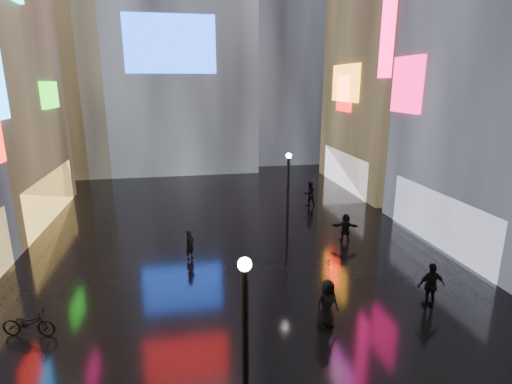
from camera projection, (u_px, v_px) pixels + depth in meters
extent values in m
plane|color=black|center=(230.00, 240.00, 22.86)|extent=(140.00, 140.00, 0.00)
cube|color=#FFC659|center=(50.00, 196.00, 26.16)|extent=(0.20, 10.00, 3.00)
cube|color=#1FD317|center=(50.00, 95.00, 26.24)|extent=(0.25, 3.00, 1.71)
cube|color=white|center=(440.00, 220.00, 21.62)|extent=(0.20, 9.00, 3.00)
cube|color=#EA0B54|center=(407.00, 85.00, 23.61)|extent=(0.25, 2.99, 3.26)
cube|color=black|center=(412.00, 13.00, 31.50)|extent=(10.00, 12.00, 28.00)
cube|color=white|center=(345.00, 170.00, 33.93)|extent=(0.20, 9.00, 3.00)
cube|color=orange|center=(345.00, 83.00, 32.30)|extent=(0.25, 4.92, 2.91)
cube|color=red|center=(344.00, 93.00, 32.63)|extent=(0.25, 2.63, 2.87)
cube|color=#194CFF|center=(170.00, 44.00, 35.16)|extent=(8.00, 0.20, 5.00)
cube|color=black|center=(278.00, 6.00, 44.61)|extent=(12.00, 12.00, 34.00)
cube|color=black|center=(52.00, 36.00, 37.76)|extent=(10.00, 10.00, 26.00)
cylinder|color=black|center=(245.00, 368.00, 8.96)|extent=(0.16, 0.16, 5.00)
sphere|color=white|center=(245.00, 264.00, 8.29)|extent=(0.30, 0.30, 0.30)
cylinder|color=black|center=(288.00, 203.00, 21.29)|extent=(0.16, 0.16, 5.00)
sphere|color=white|center=(289.00, 156.00, 20.61)|extent=(0.30, 0.30, 0.30)
imported|color=black|center=(431.00, 285.00, 15.80)|extent=(1.13, 0.53, 1.88)
imported|color=black|center=(327.00, 303.00, 14.58)|extent=(1.00, 0.76, 1.82)
imported|color=black|center=(345.00, 228.00, 22.47)|extent=(1.57, 0.91, 1.61)
imported|color=black|center=(190.00, 245.00, 20.22)|extent=(0.64, 0.65, 1.52)
imported|color=black|center=(309.00, 194.00, 29.01)|extent=(0.93, 0.76, 1.80)
imported|color=black|center=(329.00, 270.00, 14.22)|extent=(1.29, 1.28, 0.84)
imported|color=black|center=(29.00, 323.00, 14.07)|extent=(1.98, 1.03, 0.99)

